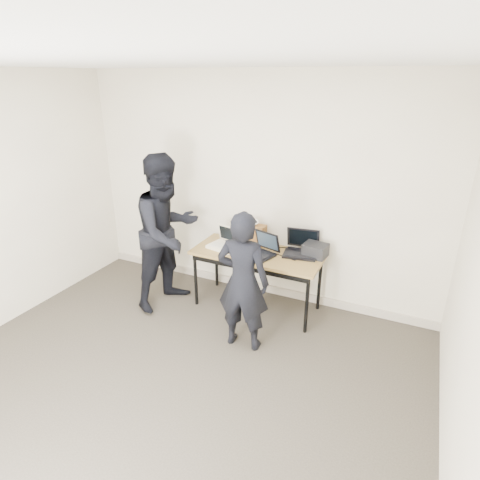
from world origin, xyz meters
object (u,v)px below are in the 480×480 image
Objects in this scene: equipment_box at (315,250)px; leather_satchel at (251,234)px; person_typist at (243,282)px; person_observer at (168,232)px; laptop_beige at (223,243)px; desk at (257,257)px; laptop_center at (262,250)px; laptop_right at (301,248)px.

leather_satchel is at bearing 177.48° from equipment_box.
person_typist is 1.25m from person_observer.
laptop_beige is 0.95× the size of leather_satchel.
desk is 0.34m from leather_satchel.
laptop_center is 0.73m from person_typist.
equipment_box is at bearing 36.59° from laptop_center.
person_typist is 0.80× the size of person_observer.
person_observer is (-1.47, -0.51, 0.14)m from laptop_right.
laptop_right is 1.56m from person_observer.
person_observer reaches higher than person_typist.
desk is 3.72× the size of laptop_center.
person_typist is (-0.48, -0.92, -0.06)m from equipment_box.
leather_satchel is 0.20× the size of person_observer.
person_observer reaches higher than laptop_center.
person_typist reaches higher than leather_satchel.
laptop_right is (0.40, 0.21, 0.01)m from laptop_center.
laptop_right is 0.29× the size of person_typist.
person_typist is at bearing -116.29° from laptop_right.
leather_satchel is (-0.64, 0.03, 0.06)m from laptop_right.
laptop_center is 0.35m from leather_satchel.
leather_satchel is at bearing 128.41° from desk.
laptop_center is 1.57× the size of equipment_box.
laptop_center is 1.11× the size of leather_satchel.
laptop_beige is at bearing -179.00° from desk.
leather_satchel reaches higher than equipment_box.
laptop_beige is (-0.44, -0.01, 0.11)m from desk.
laptop_right is 0.65m from leather_satchel.
leather_satchel is (0.26, 0.23, 0.08)m from laptop_beige.
desk is 0.67m from equipment_box.
laptop_beige is 0.19× the size of person_observer.
leather_satchel is 0.81m from equipment_box.
laptop_center is 0.22× the size of person_observer.
person_typist is (0.09, -0.72, -0.04)m from laptop_center.
person_observer is at bearing -140.17° from laptop_beige.
equipment_box is (0.57, 0.20, 0.02)m from laptop_center.
person_typist is at bearing -72.30° from leather_satchel.
person_observer is at bearing -168.78° from laptop_right.
laptop_beige is at bearing -169.45° from equipment_box.
equipment_box is (1.07, 0.20, 0.03)m from laptop_beige.
laptop_center reaches higher than laptop_beige.
laptop_beige is 0.36m from leather_satchel.
laptop_center is (0.50, -0.00, 0.01)m from laptop_beige.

